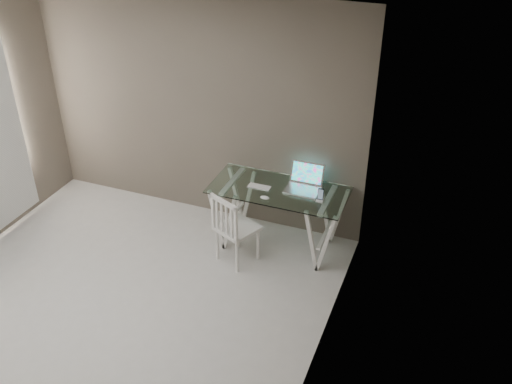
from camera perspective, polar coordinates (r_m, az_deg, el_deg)
room at (r=4.86m, az=-18.39°, el=2.27°), size 4.50×4.52×2.71m
desk at (r=6.40m, az=2.23°, el=-2.51°), size 1.50×0.70×0.75m
chair at (r=6.09m, az=-2.38°, el=-3.47°), size 0.52×0.52×0.86m
laptop at (r=6.22m, az=4.86°, el=0.92°), size 0.37×0.34×0.25m
keyboard at (r=6.24m, az=0.34°, el=0.52°), size 0.27×0.11×0.01m
mouse at (r=6.03m, az=0.89°, el=-0.57°), size 0.10×0.06×0.03m
phone_dock at (r=6.02m, az=6.44°, el=-0.57°), size 0.08×0.08×0.14m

